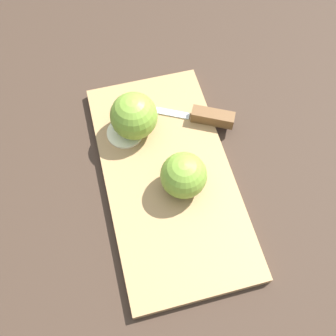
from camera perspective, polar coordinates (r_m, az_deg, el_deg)
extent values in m
plane|color=#38281E|center=(0.69, 0.00, -1.48)|extent=(4.00, 4.00, 0.00)
cube|color=#A37A4C|center=(0.68, 0.00, -1.15)|extent=(0.46, 0.29, 0.02)
sphere|color=olive|center=(0.63, 2.28, -1.09)|extent=(0.08, 0.08, 0.08)
cylinder|color=beige|center=(0.62, 2.24, -1.64)|extent=(0.01, 0.07, 0.07)
sphere|color=olive|center=(0.69, -4.97, 7.53)|extent=(0.08, 0.08, 0.08)
cylinder|color=beige|center=(0.68, -4.94, 7.02)|extent=(0.01, 0.08, 0.08)
cube|color=silver|center=(0.74, -0.32, 8.20)|extent=(0.04, 0.10, 0.00)
cube|color=brown|center=(0.72, 6.51, 7.36)|extent=(0.04, 0.08, 0.02)
cylinder|color=beige|center=(0.71, -6.24, 5.13)|extent=(0.07, 0.07, 0.00)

